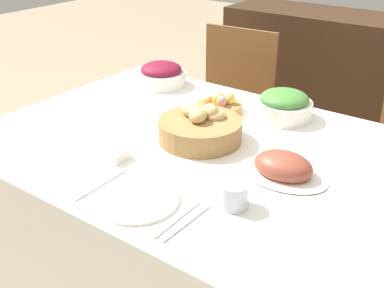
# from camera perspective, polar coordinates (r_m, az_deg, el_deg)

# --- Properties ---
(dining_table) EXTENTS (1.62, 1.08, 0.78)m
(dining_table) POSITION_cam_1_polar(r_m,az_deg,el_deg) (1.82, 2.26, -11.48)
(dining_table) COLOR white
(dining_table) RESTS_ON ground
(chair_far_left) EXTENTS (0.45, 0.45, 0.93)m
(chair_far_left) POSITION_cam_1_polar(r_m,az_deg,el_deg) (2.64, 4.31, 3.91)
(chair_far_left) COLOR brown
(chair_far_left) RESTS_ON ground
(sideboard) EXTENTS (1.52, 0.44, 0.94)m
(sideboard) POSITION_cam_1_polar(r_m,az_deg,el_deg) (3.10, 17.74, 5.67)
(sideboard) COLOR #3D2616
(sideboard) RESTS_ON ground
(bread_basket) EXTENTS (0.29, 0.29, 0.12)m
(bread_basket) POSITION_cam_1_polar(r_m,az_deg,el_deg) (1.64, 1.02, 1.90)
(bread_basket) COLOR #9E7542
(bread_basket) RESTS_ON dining_table
(egg_basket) EXTENTS (0.18, 0.18, 0.08)m
(egg_basket) POSITION_cam_1_polar(r_m,az_deg,el_deg) (1.88, 3.34, 4.63)
(egg_basket) COLOR #9E7542
(egg_basket) RESTS_ON dining_table
(ham_platter) EXTENTS (0.28, 0.20, 0.08)m
(ham_platter) POSITION_cam_1_polar(r_m,az_deg,el_deg) (1.46, 10.74, -2.78)
(ham_platter) COLOR white
(ham_platter) RESTS_ON dining_table
(beet_salad_bowl) EXTENTS (0.21, 0.21, 0.11)m
(beet_salad_bowl) POSITION_cam_1_polar(r_m,az_deg,el_deg) (2.17, -3.65, 8.21)
(beet_salad_bowl) COLOR white
(beet_salad_bowl) RESTS_ON dining_table
(green_salad_bowl) EXTENTS (0.22, 0.22, 0.11)m
(green_salad_bowl) POSITION_cam_1_polar(r_m,az_deg,el_deg) (1.85, 10.82, 4.54)
(green_salad_bowl) COLOR white
(green_salad_bowl) RESTS_ON dining_table
(dinner_plate) EXTENTS (0.23, 0.23, 0.01)m
(dinner_plate) POSITION_cam_1_polar(r_m,az_deg,el_deg) (1.33, -6.54, -6.61)
(dinner_plate) COLOR white
(dinner_plate) RESTS_ON dining_table
(fork) EXTENTS (0.01, 0.20, 0.00)m
(fork) POSITION_cam_1_polar(r_m,az_deg,el_deg) (1.42, -10.78, -4.78)
(fork) COLOR #B7B7BC
(fork) RESTS_ON dining_table
(knife) EXTENTS (0.01, 0.20, 0.00)m
(knife) POSITION_cam_1_polar(r_m,az_deg,el_deg) (1.26, -1.70, -8.83)
(knife) COLOR #B7B7BC
(knife) RESTS_ON dining_table
(spoon) EXTENTS (0.01, 0.20, 0.00)m
(spoon) POSITION_cam_1_polar(r_m,az_deg,el_deg) (1.24, -0.59, -9.30)
(spoon) COLOR #B7B7BC
(spoon) RESTS_ON dining_table
(drinking_cup) EXTENTS (0.08, 0.08, 0.07)m
(drinking_cup) POSITION_cam_1_polar(r_m,az_deg,el_deg) (1.30, 4.93, -6.03)
(drinking_cup) COLOR silver
(drinking_cup) RESTS_ON dining_table
(butter_dish) EXTENTS (0.12, 0.07, 0.03)m
(butter_dish) POSITION_cam_1_polar(r_m,az_deg,el_deg) (1.57, -9.65, -1.04)
(butter_dish) COLOR white
(butter_dish) RESTS_ON dining_table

